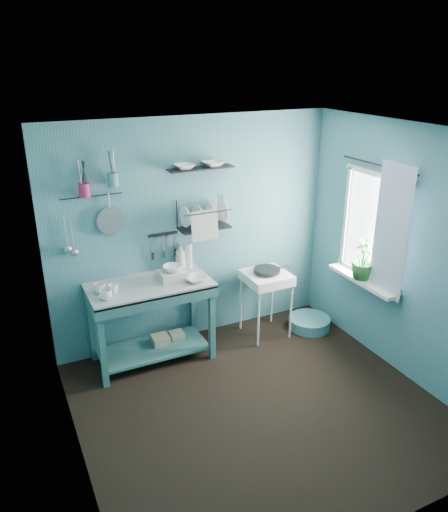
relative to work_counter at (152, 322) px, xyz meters
name	(u,v)px	position (x,y,z in m)	size (l,w,h in m)	color
floor	(258,406)	(0.63, -1.19, -0.44)	(3.20, 3.20, 0.00)	black
ceiling	(267,134)	(0.63, -1.19, 2.06)	(3.20, 3.20, 0.00)	silver
wall_back	(194,233)	(0.63, 0.31, 0.81)	(3.20, 3.20, 0.00)	#3B707A
wall_front	(388,383)	(0.63, -2.69, 0.81)	(3.20, 3.20, 0.00)	#3B707A
wall_left	(67,327)	(-0.97, -1.19, 0.81)	(3.00, 3.00, 0.00)	#3B707A
wall_right	(406,255)	(2.23, -1.19, 0.81)	(3.00, 3.00, 0.00)	#3B707A
work_counter	(152,322)	(0.00, 0.00, 0.00)	(1.26, 0.63, 0.89)	#2D5F5E
mug_left	(106,295)	(-0.48, -0.16, 0.49)	(0.12, 0.12, 0.10)	white
mug_mid	(113,289)	(-0.38, -0.06, 0.49)	(0.10, 0.10, 0.09)	white
mug_right	(100,289)	(-0.50, 0.00, 0.49)	(0.12, 0.12, 0.10)	white
wash_tub	(173,276)	(0.25, -0.02, 0.49)	(0.28, 0.22, 0.10)	#B8B6A9
tub_bowl	(173,268)	(0.25, -0.02, 0.58)	(0.20, 0.20, 0.06)	white
soap_bottle	(180,257)	(0.42, 0.20, 0.59)	(0.12, 0.12, 0.30)	#B8B6A9
water_bottle	(188,255)	(0.52, 0.22, 0.58)	(0.09, 0.09, 0.28)	silver
counter_bowl	(196,279)	(0.45, -0.15, 0.47)	(0.22, 0.22, 0.05)	white
hotplate_stand	(266,304)	(1.35, -0.06, -0.06)	(0.48, 0.48, 0.77)	white
frying_pan	(267,270)	(1.35, -0.06, 0.36)	(0.30, 0.30, 0.04)	black
knife_strip	(163,234)	(0.26, 0.28, 0.85)	(0.32, 0.02, 0.03)	black
dish_rack	(204,214)	(0.70, 0.18, 1.04)	(0.55, 0.24, 0.32)	black
upper_shelf	(201,168)	(0.68, 0.21, 1.53)	(0.70, 0.18, 0.01)	black
shelf_bowl_left	(184,158)	(0.50, 0.21, 1.65)	(0.20, 0.20, 0.05)	white
shelf_bowl_right	(213,156)	(0.82, 0.21, 1.65)	(0.22, 0.22, 0.05)	white
utensil_cup_magenta	(84,190)	(-0.51, 0.23, 1.43)	(0.11, 0.11, 0.13)	#A11D48
utensil_cup_teal	(113,180)	(-0.23, 0.23, 1.50)	(0.11, 0.11, 0.13)	teal
colander	(111,221)	(-0.28, 0.26, 1.08)	(0.28, 0.28, 0.03)	gray
ladle_outer	(65,232)	(-0.72, 0.27, 1.03)	(0.01, 0.01, 0.30)	gray
ladle_inner	(72,235)	(-0.66, 0.27, 0.99)	(0.01, 0.01, 0.30)	gray
hook_rail	(91,196)	(-0.44, 0.28, 1.35)	(0.01, 0.01, 0.60)	black
window_glass	(374,227)	(2.22, -0.74, 0.96)	(1.10, 1.10, 0.00)	white
windowsill	(362,280)	(2.13, -0.74, 0.37)	(0.16, 0.95, 0.04)	white
curtain	(391,232)	(2.15, -1.04, 1.01)	(1.35, 1.35, 0.00)	white
curtain_rod	(378,165)	(2.17, -0.74, 1.61)	(0.02, 0.02, 1.05)	black
potted_plant	(363,260)	(2.13, -0.73, 0.60)	(0.24, 0.24, 0.43)	#27632B
storage_tin_large	(161,345)	(0.10, 0.05, -0.33)	(0.18, 0.18, 0.22)	gray
storage_tin_small	(177,340)	(0.30, 0.08, -0.34)	(0.15, 0.15, 0.20)	gray
floor_basin	(309,323)	(1.90, -0.18, -0.38)	(0.49, 0.49, 0.13)	teal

